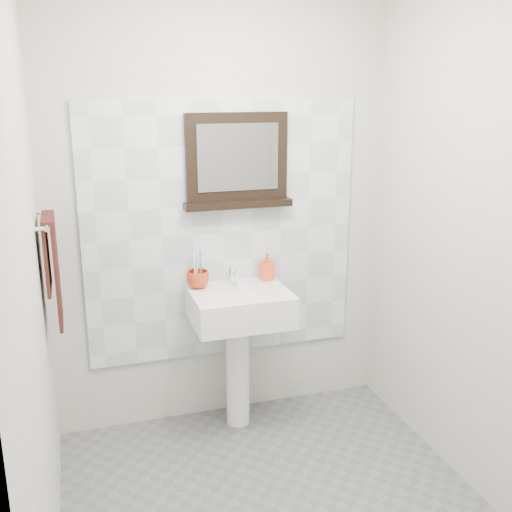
{
  "coord_description": "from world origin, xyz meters",
  "views": [
    {
      "loc": [
        -0.84,
        -2.2,
        1.97
      ],
      "look_at": [
        0.03,
        0.55,
        1.15
      ],
      "focal_mm": 42.0,
      "sensor_mm": 36.0,
      "label": 1
    }
  ],
  "objects": [
    {
      "name": "splashback",
      "position": [
        0.0,
        1.09,
        1.15
      ],
      "size": [
        1.6,
        0.02,
        1.5
      ],
      "primitive_type": "cube",
      "color": "silver",
      "rests_on": "back_wall"
    },
    {
      "name": "right_wall",
      "position": [
        1.0,
        0.0,
        1.25
      ],
      "size": [
        0.01,
        2.2,
        2.5
      ],
      "primitive_type": "cube",
      "color": "beige",
      "rests_on": "ground"
    },
    {
      "name": "framed_mirror",
      "position": [
        0.08,
        1.06,
        1.55
      ],
      "size": [
        0.62,
        0.11,
        0.53
      ],
      "color": "black",
      "rests_on": "back_wall"
    },
    {
      "name": "left_wall",
      "position": [
        -1.0,
        0.0,
        1.25
      ],
      "size": [
        0.01,
        2.2,
        2.5
      ],
      "primitive_type": "cube",
      "color": "beige",
      "rests_on": "ground"
    },
    {
      "name": "front_wall",
      "position": [
        0.0,
        -1.1,
        1.25
      ],
      "size": [
        2.0,
        0.01,
        2.5
      ],
      "primitive_type": "cube",
      "color": "beige",
      "rests_on": "ground"
    },
    {
      "name": "toothbrush_cup",
      "position": [
        -0.18,
        0.99,
        0.91
      ],
      "size": [
        0.16,
        0.16,
        0.1
      ],
      "primitive_type": "imported",
      "rotation": [
        0.0,
        0.0,
        0.31
      ],
      "color": "red",
      "rests_on": "pedestal_sink"
    },
    {
      "name": "hand_towel",
      "position": [
        -0.94,
        0.78,
        1.14
      ],
      "size": [
        0.06,
        0.3,
        0.55
      ],
      "color": "black",
      "rests_on": "towel_bar"
    },
    {
      "name": "towel_bar",
      "position": [
        -0.95,
        0.78,
        1.35
      ],
      "size": [
        0.07,
        0.4,
        0.03
      ],
      "color": "silver",
      "rests_on": "left_wall"
    },
    {
      "name": "soap_dispenser",
      "position": [
        0.25,
        1.01,
        0.94
      ],
      "size": [
        0.08,
        0.08,
        0.16
      ],
      "primitive_type": "imported",
      "rotation": [
        0.0,
        0.0,
        0.06
      ],
      "color": "#FF221E",
      "rests_on": "pedestal_sink"
    },
    {
      "name": "back_wall",
      "position": [
        0.0,
        1.1,
        1.25
      ],
      "size": [
        2.0,
        0.01,
        2.5
      ],
      "primitive_type": "cube",
      "color": "beige",
      "rests_on": "ground"
    },
    {
      "name": "toothbrushes",
      "position": [
        -0.18,
        0.99,
        0.98
      ],
      "size": [
        0.05,
        0.04,
        0.21
      ],
      "color": "white",
      "rests_on": "toothbrush_cup"
    },
    {
      "name": "pedestal_sink",
      "position": [
        0.04,
        0.87,
        0.68
      ],
      "size": [
        0.55,
        0.44,
        0.96
      ],
      "color": "white",
      "rests_on": "ground"
    }
  ]
}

